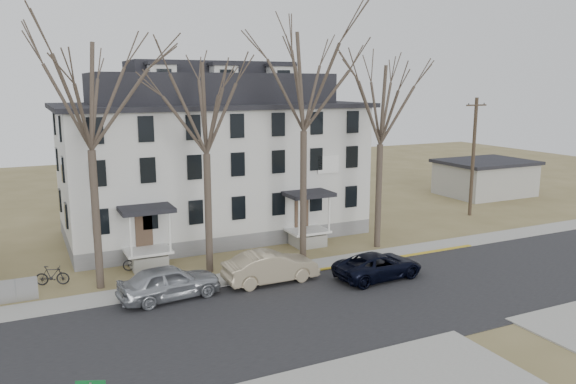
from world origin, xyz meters
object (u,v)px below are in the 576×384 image
tree_mid_left (205,102)px  bicycle_left (140,262)px  tree_far_left (87,88)px  boarding_house (213,158)px  tree_center (304,75)px  utility_pole_far (473,156)px  car_silver (170,283)px  car_navy (378,266)px  bicycle_right (52,276)px  car_tan (271,268)px  tree_mid_right (382,99)px

tree_mid_left → bicycle_left: (-3.58, 1.82, -9.10)m
tree_far_left → tree_mid_left: bearing=0.0°
boarding_house → tree_mid_left: 9.66m
tree_center → utility_pole_far: bearing=13.5°
car_silver → car_navy: size_ratio=0.99×
tree_center → bicycle_left: 14.39m
tree_mid_left → bicycle_right: (-8.25, 1.40, -9.07)m
bicycle_left → bicycle_right: 4.69m
car_silver → bicycle_right: size_ratio=2.87×
tree_far_left → bicycle_left: (2.42, 1.82, -9.84)m
utility_pole_far → bicycle_right: size_ratio=5.40×
car_silver → car_tan: size_ratio=0.98×
tree_far_left → car_silver: size_ratio=2.72×
car_silver → bicycle_left: bearing=-0.8°
boarding_house → tree_far_left: 13.12m
tree_center → bicycle_left: (-9.58, 1.82, -10.58)m
tree_far_left → tree_center: (12.00, 0.00, 0.74)m
tree_mid_right → bicycle_right: size_ratio=7.25×
tree_far_left → car_silver: bearing=-47.9°
tree_mid_left → car_navy: size_ratio=2.51×
utility_pole_far → car_silver: bearing=-164.5°
car_tan → bicycle_right: bearing=66.5°
utility_pole_far → tree_center: bearing=-166.5°
utility_pole_far → car_navy: size_ratio=1.87×
tree_far_left → car_tan: size_ratio=2.67×
tree_mid_right → car_navy: size_ratio=2.51×
bicycle_left → car_navy: bearing=-105.8°
tree_center → car_tan: bearing=-138.4°
tree_mid_left → bicycle_left: tree_mid_left is taller
car_navy → car_tan: bearing=66.9°
boarding_house → tree_mid_left: bearing=-110.2°
boarding_house → bicycle_right: boarding_house is taller
tree_far_left → car_navy: bearing=-20.4°
boarding_house → bicycle_left: boarding_house is taller
tree_mid_left → bicycle_left: bearing=153.0°
car_tan → bicycle_left: bearing=49.8°
tree_center → tree_mid_right: (5.50, 0.00, -1.48)m
tree_far_left → bicycle_left: tree_far_left is taller
tree_center → car_silver: bearing=-160.6°
tree_mid_left → tree_center: 6.18m
tree_far_left → car_tan: bearing=-20.9°
tree_far_left → tree_mid_left: (6.00, 0.00, -0.74)m
boarding_house → tree_far_left: size_ratio=1.52×
tree_mid_right → bicycle_left: 17.71m
tree_center → car_navy: tree_center is taller
tree_mid_right → utility_pole_far: 13.55m
bicycle_right → tree_mid_left: bearing=-80.8°
tree_center → car_tan: size_ratio=2.86×
tree_mid_right → boarding_house: bearing=136.2°
car_navy → bicycle_left: size_ratio=2.67×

